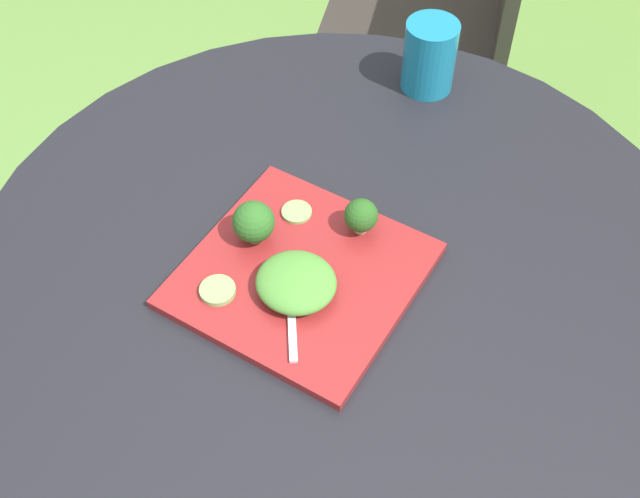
# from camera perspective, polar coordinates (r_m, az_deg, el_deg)

# --- Properties ---
(ground_plane) EXTENTS (12.00, 12.00, 0.00)m
(ground_plane) POSITION_cam_1_polar(r_m,az_deg,el_deg) (1.70, 0.87, -16.13)
(ground_plane) COLOR #669342
(patio_table) EXTENTS (1.01, 1.01, 0.72)m
(patio_table) POSITION_cam_1_polar(r_m,az_deg,el_deg) (1.26, 1.14, -7.13)
(patio_table) COLOR black
(patio_table) RESTS_ON ground_plane
(salad_plate) EXTENTS (0.29, 0.29, 0.01)m
(salad_plate) POSITION_cam_1_polar(r_m,az_deg,el_deg) (1.04, -1.36, -1.87)
(salad_plate) COLOR maroon
(salad_plate) RESTS_ON patio_table
(drinking_glass) EXTENTS (0.08, 0.08, 0.12)m
(drinking_glass) POSITION_cam_1_polar(r_m,az_deg,el_deg) (1.31, 7.81, 13.29)
(drinking_glass) COLOR teal
(drinking_glass) RESTS_ON patio_table
(fork) EXTENTS (0.10, 0.14, 0.00)m
(fork) POSITION_cam_1_polar(r_m,az_deg,el_deg) (1.01, -2.10, -3.61)
(fork) COLOR silver
(fork) RESTS_ON salad_plate
(lettuce_mound) EXTENTS (0.10, 0.10, 0.04)m
(lettuce_mound) POSITION_cam_1_polar(r_m,az_deg,el_deg) (1.01, -1.72, -2.40)
(lettuce_mound) COLOR #519338
(lettuce_mound) RESTS_ON salad_plate
(broccoli_floret_0) EXTENTS (0.06, 0.06, 0.06)m
(broccoli_floret_0) POSITION_cam_1_polar(r_m,az_deg,el_deg) (1.05, -4.78, 1.93)
(broccoli_floret_0) COLOR #99B770
(broccoli_floret_0) RESTS_ON salad_plate
(broccoli_floret_1) EXTENTS (0.05, 0.05, 0.05)m
(broccoli_floret_1) POSITION_cam_1_polar(r_m,az_deg,el_deg) (1.06, 2.96, 2.40)
(broccoli_floret_1) COLOR #99B770
(broccoli_floret_1) RESTS_ON salad_plate
(cucumber_slice_0) EXTENTS (0.04, 0.04, 0.01)m
(cucumber_slice_0) POSITION_cam_1_polar(r_m,az_deg,el_deg) (1.10, -1.68, 2.66)
(cucumber_slice_0) COLOR #8EB766
(cucumber_slice_0) RESTS_ON salad_plate
(cucumber_slice_1) EXTENTS (0.05, 0.05, 0.01)m
(cucumber_slice_1) POSITION_cam_1_polar(r_m,az_deg,el_deg) (1.02, -7.34, -2.96)
(cucumber_slice_1) COLOR #8EB766
(cucumber_slice_1) RESTS_ON salad_plate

